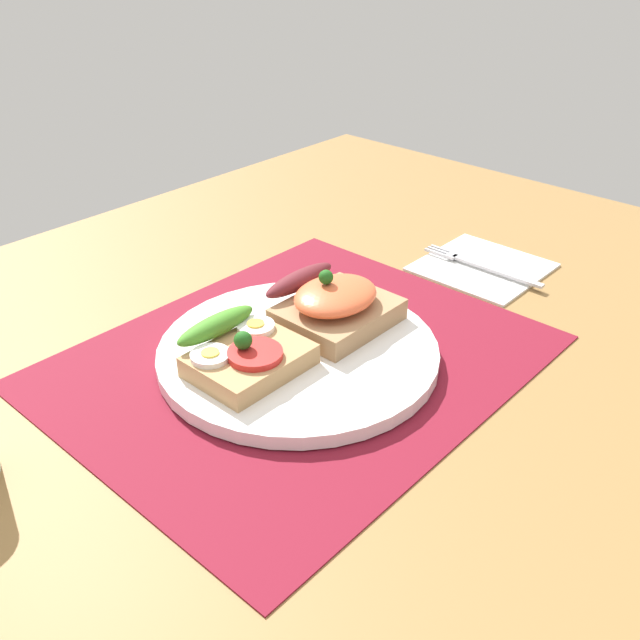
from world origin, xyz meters
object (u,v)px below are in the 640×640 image
(sandwich_salmon, at_px, (332,303))
(napkin, at_px, (482,266))
(fork, at_px, (478,265))
(sandwich_egg_tomato, at_px, (243,353))
(plate, at_px, (298,352))

(sandwich_salmon, bearing_deg, napkin, -7.92)
(napkin, relative_size, fork, 0.88)
(napkin, bearing_deg, sandwich_egg_tomato, 173.61)
(sandwich_egg_tomato, xyz_separation_m, sandwich_salmon, (0.11, -0.01, 0.01))
(napkin, bearing_deg, fork, 176.82)
(sandwich_salmon, bearing_deg, sandwich_egg_tomato, 176.84)
(plate, relative_size, fork, 1.72)
(sandwich_salmon, xyz_separation_m, napkin, (0.23, -0.03, -0.03))
(plate, bearing_deg, sandwich_salmon, 6.90)
(plate, height_order, fork, plate)
(sandwich_egg_tomato, relative_size, napkin, 0.74)
(plate, relative_size, napkin, 1.95)
(sandwich_salmon, distance_m, fork, 0.23)
(plate, bearing_deg, sandwich_egg_tomato, 167.25)
(plate, xyz_separation_m, sandwich_salmon, (0.05, 0.01, 0.03))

